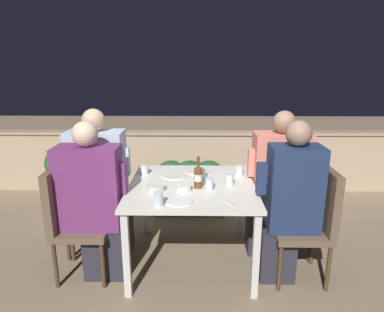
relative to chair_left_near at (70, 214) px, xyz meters
The scene contains 26 objects.
ground_plane 1.10m from the chair_left_near, 11.96° to the left, with size 16.00×16.00×0.00m, color #847056.
parapet_wall 2.14m from the chair_left_near, 63.72° to the left, with size 9.00×0.18×0.80m.
dining_table 0.97m from the chair_left_near, 11.96° to the left, with size 1.02×1.05×0.70m.
planter_hedge 1.53m from the chair_left_near, 53.23° to the left, with size 0.78×0.47×0.60m.
chair_left_near is the anchor object (origin of this frame).
person_purple_stripe 0.22m from the chair_left_near, ahead, with size 0.52×0.26×1.26m.
chair_left_far 0.37m from the chair_left_near, 96.54° to the left, with size 0.42×0.42×0.91m.
person_blue_shirt 0.42m from the chair_left_near, 67.03° to the left, with size 0.52×0.26×1.30m.
chair_right_near 1.89m from the chair_left_near, ahead, with size 0.42×0.42×0.91m.
person_navy_jumper 1.69m from the chair_left_near, ahead, with size 0.48×0.26×1.27m.
chair_right_far 1.92m from the chair_left_near, 11.33° to the left, with size 0.42×0.42×0.91m.
person_coral_top 1.73m from the chair_left_near, 12.63° to the left, with size 0.52×0.26×1.29m.
beer_bottle 1.04m from the chair_left_near, ahead, with size 0.07×0.07×0.25m.
plate_0 1.15m from the chair_left_near, 27.50° to the left, with size 0.22×0.22×0.01m.
plate_1 0.91m from the chair_left_near, 27.36° to the left, with size 0.22×0.22×0.01m.
plate_2 0.89m from the chair_left_near, 10.12° to the right, with size 0.20×0.20×0.01m.
bowl_0 0.91m from the chair_left_near, ahead, with size 0.12×0.12×0.04m.
bowl_1 0.70m from the chair_left_near, ahead, with size 0.14×0.14×0.04m.
glass_cup_0 1.29m from the chair_left_near, ahead, with size 0.07×0.07×0.10m.
glass_cup_1 0.73m from the chair_left_near, 42.07° to the left, with size 0.08×0.08×0.08m.
glass_cup_2 1.45m from the chair_left_near, 18.06° to the left, with size 0.07×0.07×0.09m.
glass_cup_3 1.11m from the chair_left_near, 18.21° to the left, with size 0.06×0.06×0.10m.
glass_cup_4 0.79m from the chair_left_near, 18.03° to the right, with size 0.07×0.07×0.11m.
glass_cup_5 1.11m from the chair_left_near, ahead, with size 0.06×0.06×0.09m.
fork_0 1.24m from the chair_left_near, ahead, with size 0.10×0.16×0.01m.
potted_plant 1.23m from the chair_left_near, 112.15° to the left, with size 0.41×0.41×0.79m.
Camera 1 is at (0.04, -2.63, 1.68)m, focal length 32.00 mm.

